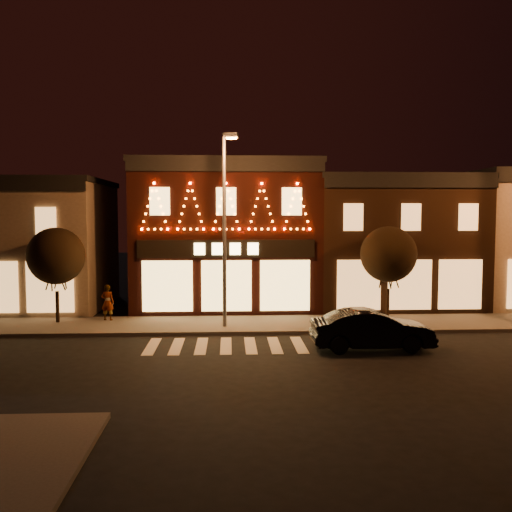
{
  "coord_description": "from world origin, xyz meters",
  "views": [
    {
      "loc": [
        0.15,
        -18.67,
        5.38
      ],
      "look_at": [
        1.23,
        4.0,
        3.67
      ],
      "focal_mm": 39.56,
      "sensor_mm": 36.0,
      "label": 1
    }
  ],
  "objects": [
    {
      "name": "tree_left",
      "position": [
        -8.15,
        8.67,
        3.35
      ],
      "size": [
        2.73,
        2.73,
        4.57
      ],
      "rotation": [
        0.0,
        0.0,
        -0.19
      ],
      "color": "black",
      "rests_on": "sidewalk_far"
    },
    {
      "name": "streetlamp_mid",
      "position": [
        -0.03,
        7.0,
        5.26
      ],
      "size": [
        0.72,
        2.0,
        8.71
      ],
      "rotation": [
        0.0,
        0.0,
        -0.19
      ],
      "color": "#59595E",
      "rests_on": "sidewalk_far"
    },
    {
      "name": "ground",
      "position": [
        0.0,
        0.0,
        0.0
      ],
      "size": [
        120.0,
        120.0,
        0.0
      ],
      "primitive_type": "plane",
      "color": "black",
      "rests_on": "ground"
    },
    {
      "name": "pedestrian",
      "position": [
        -5.84,
        9.05,
        1.04
      ],
      "size": [
        0.72,
        0.56,
        1.77
      ],
      "primitive_type": "imported",
      "rotation": [
        0.0,
        0.0,
        2.92
      ],
      "color": "gray",
      "rests_on": "sidewalk_far"
    },
    {
      "name": "tree_right",
      "position": [
        7.99,
        8.67,
        3.38
      ],
      "size": [
        2.76,
        2.76,
        4.61
      ],
      "rotation": [
        0.0,
        0.0,
        -0.05
      ],
      "color": "black",
      "rests_on": "sidewalk_far"
    },
    {
      "name": "building_pulp",
      "position": [
        0.0,
        13.98,
        4.16
      ],
      "size": [
        10.2,
        8.34,
        8.3
      ],
      "color": "black",
      "rests_on": "ground"
    },
    {
      "name": "sidewalk_far",
      "position": [
        2.0,
        8.0,
        0.07
      ],
      "size": [
        44.0,
        4.0,
        0.15
      ],
      "primitive_type": "cube",
      "color": "#47423D",
      "rests_on": "ground"
    },
    {
      "name": "dark_sedan",
      "position": [
        5.78,
        3.1,
        0.79
      ],
      "size": [
        4.82,
        1.74,
        1.58
      ],
      "primitive_type": "imported",
      "rotation": [
        0.0,
        0.0,
        1.58
      ],
      "color": "black",
      "rests_on": "ground"
    },
    {
      "name": "building_right_a",
      "position": [
        9.5,
        13.99,
        3.76
      ],
      "size": [
        9.2,
        8.28,
        7.5
      ],
      "color": "black",
      "rests_on": "ground"
    }
  ]
}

